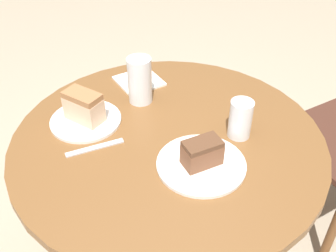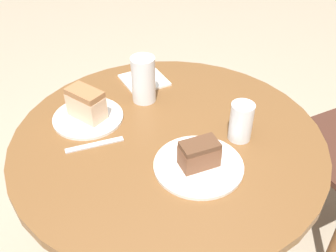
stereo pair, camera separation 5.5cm
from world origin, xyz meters
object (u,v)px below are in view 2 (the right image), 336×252
plate_far (198,166)px  glass_lemonade (144,82)px  plate_near (88,117)px  glass_water (241,123)px  cake_slice_near (86,104)px  cake_slice_far (199,154)px

plate_far → glass_lemonade: size_ratio=1.57×
plate_far → glass_lemonade: glass_lemonade is taller
plate_near → glass_water: bearing=49.2°
plate_far → glass_water: glass_water is taller
cake_slice_near → glass_water: size_ratio=1.12×
cake_slice_far → glass_water: size_ratio=0.92×
plate_near → glass_lemonade: (-0.01, 0.21, 0.06)m
glass_water → cake_slice_near: bearing=-130.8°
cake_slice_far → plate_far: bearing=0.0°
plate_far → cake_slice_far: size_ratio=2.25×
cake_slice_far → glass_water: glass_water is taller
plate_near → cake_slice_far: size_ratio=2.02×
plate_far → cake_slice_near: bearing=-152.5°
plate_far → cake_slice_near: size_ratio=1.85×
glass_water → plate_near: bearing=-130.8°
plate_near → glass_water: size_ratio=1.86×
cake_slice_far → glass_lemonade: size_ratio=0.70×
plate_near → glass_lemonade: bearing=93.0°
glass_water → plate_far: bearing=-74.9°
plate_far → cake_slice_near: (-0.36, -0.19, 0.05)m
plate_near → plate_far: size_ratio=0.90×
cake_slice_near → glass_lemonade: size_ratio=0.85×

